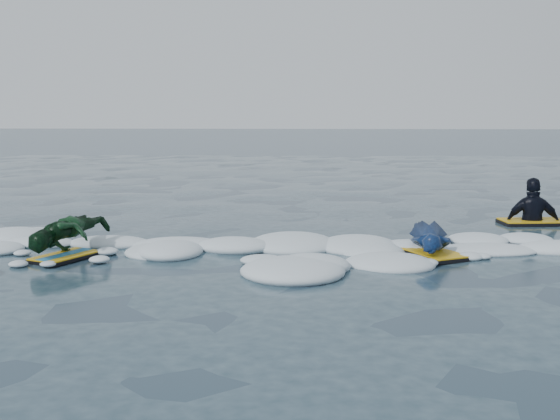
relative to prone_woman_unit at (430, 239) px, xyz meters
The scene contains 5 objects.
ground 3.25m from the prone_woman_unit, 157.59° to the right, with size 120.00×120.00×0.00m, color #192D3C.
foam_band 3.01m from the prone_woman_unit, behind, with size 12.00×3.10×0.30m, color white, non-canonical shape.
prone_woman_unit is the anchor object (origin of this frame).
prone_child_unit 4.92m from the prone_woman_unit, behind, with size 1.06×1.51×0.54m.
waiting_rider_unit 3.33m from the prone_woman_unit, 49.04° to the left, with size 1.17×0.73×1.66m.
Camera 1 is at (1.34, -8.35, 1.99)m, focal length 45.00 mm.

